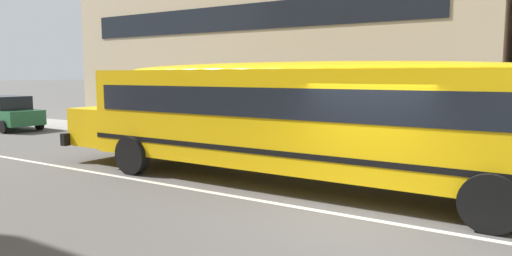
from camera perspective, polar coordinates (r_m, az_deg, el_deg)
ground_plane at (r=9.04m, az=12.39°, el=-10.75°), size 400.00×400.00×0.00m
sidewalk_far at (r=15.78m, az=21.27°, el=-3.57°), size 120.00×3.00×0.01m
lane_centreline at (r=9.04m, az=12.39°, el=-10.74°), size 110.00×0.16×0.01m
school_bus at (r=11.19m, az=4.04°, el=1.96°), size 13.33×3.17×2.98m
parked_car_green_near_corner at (r=25.42m, az=-28.44°, el=1.71°), size 3.99×2.05×1.64m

